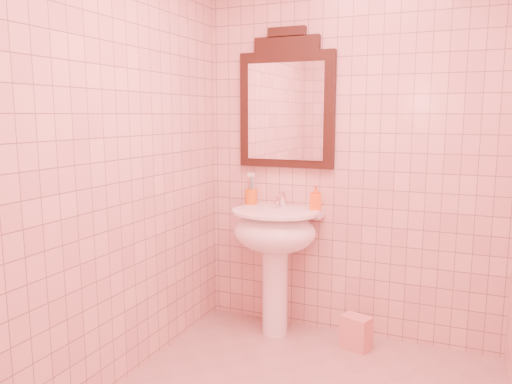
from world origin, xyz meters
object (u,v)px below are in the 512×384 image
at_px(soap_dispenser, 316,198).
at_px(towel, 356,332).
at_px(pedestal_sink, 275,240).
at_px(toothbrush_cup, 251,197).
at_px(mirror, 286,104).

distance_m(soap_dispenser, towel, 0.91).
bearing_deg(pedestal_sink, toothbrush_cup, 147.56).
distance_m(pedestal_sink, towel, 0.79).
xyz_separation_m(soap_dispenser, towel, (0.32, -0.14, -0.84)).
height_order(mirror, toothbrush_cup, mirror).
distance_m(toothbrush_cup, towel, 1.15).
relative_size(mirror, toothbrush_cup, 4.69).
distance_m(mirror, soap_dispenser, 0.67).
bearing_deg(mirror, towel, -19.75).
bearing_deg(soap_dispenser, toothbrush_cup, 163.97).
xyz_separation_m(mirror, towel, (0.56, -0.20, -1.45)).
xyz_separation_m(pedestal_sink, toothbrush_cup, (-0.24, 0.15, 0.26)).
xyz_separation_m(pedestal_sink, mirror, (0.00, 0.20, 0.90)).
distance_m(toothbrush_cup, soap_dispenser, 0.48).
bearing_deg(toothbrush_cup, soap_dispenser, -1.89).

